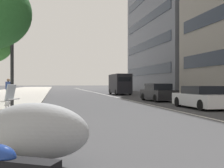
{
  "coord_description": "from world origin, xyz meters",
  "views": [
    {
      "loc": [
        -2.96,
        6.52,
        1.5
      ],
      "look_at": [
        16.85,
        2.44,
        1.45
      ],
      "focal_mm": 45.12,
      "sensor_mm": 36.0,
      "label": 1
    }
  ],
  "objects_px": {
    "motorcycle_second_in_row": "(34,123)",
    "car_far_down_avenue": "(201,98)",
    "motorcycle_far_end_row": "(35,131)",
    "street_lamp_with_banners": "(17,16)",
    "delivery_van_ahead": "(120,84)",
    "pedestrian_on_plaza": "(8,90)",
    "car_lead_in_lane": "(158,93)"
  },
  "relations": [
    {
      "from": "motorcycle_second_in_row",
      "to": "car_far_down_avenue",
      "type": "height_order",
      "value": "motorcycle_second_in_row"
    },
    {
      "from": "motorcycle_far_end_row",
      "to": "street_lamp_with_banners",
      "type": "bearing_deg",
      "value": -55.0
    },
    {
      "from": "delivery_van_ahead",
      "to": "street_lamp_with_banners",
      "type": "distance_m",
      "value": 23.12
    },
    {
      "from": "motorcycle_far_end_row",
      "to": "pedestrian_on_plaza",
      "type": "relative_size",
      "value": 1.28
    },
    {
      "from": "pedestrian_on_plaza",
      "to": "motorcycle_second_in_row",
      "type": "bearing_deg",
      "value": 11.31
    },
    {
      "from": "delivery_van_ahead",
      "to": "motorcycle_far_end_row",
      "type": "bearing_deg",
      "value": 164.82
    },
    {
      "from": "car_far_down_avenue",
      "to": "car_lead_in_lane",
      "type": "relative_size",
      "value": 1.06
    },
    {
      "from": "street_lamp_with_banners",
      "to": "pedestrian_on_plaza",
      "type": "xyz_separation_m",
      "value": [
        6.41,
        1.45,
        -4.2
      ]
    },
    {
      "from": "street_lamp_with_banners",
      "to": "pedestrian_on_plaza",
      "type": "bearing_deg",
      "value": 12.76
    },
    {
      "from": "car_lead_in_lane",
      "to": "pedestrian_on_plaza",
      "type": "distance_m",
      "value": 12.08
    },
    {
      "from": "street_lamp_with_banners",
      "to": "delivery_van_ahead",
      "type": "bearing_deg",
      "value": -27.67
    },
    {
      "from": "motorcycle_second_in_row",
      "to": "delivery_van_ahead",
      "type": "xyz_separation_m",
      "value": [
        28.79,
        -9.1,
        1.01
      ]
    },
    {
      "from": "motorcycle_second_in_row",
      "to": "pedestrian_on_plaza",
      "type": "distance_m",
      "value": 15.29
    },
    {
      "from": "motorcycle_far_end_row",
      "to": "pedestrian_on_plaza",
      "type": "distance_m",
      "value": 17.75
    },
    {
      "from": "motorcycle_far_end_row",
      "to": "car_lead_in_lane",
      "type": "relative_size",
      "value": 0.52
    },
    {
      "from": "motorcycle_second_in_row",
      "to": "delivery_van_ahead",
      "type": "height_order",
      "value": "delivery_van_ahead"
    },
    {
      "from": "car_far_down_avenue",
      "to": "delivery_van_ahead",
      "type": "distance_m",
      "value": 21.21
    },
    {
      "from": "street_lamp_with_banners",
      "to": "motorcycle_second_in_row",
      "type": "bearing_deg",
      "value": -170.19
    },
    {
      "from": "pedestrian_on_plaza",
      "to": "street_lamp_with_banners",
      "type": "bearing_deg",
      "value": 12.99
    },
    {
      "from": "car_far_down_avenue",
      "to": "street_lamp_with_banners",
      "type": "bearing_deg",
      "value": 84.29
    },
    {
      "from": "car_lead_in_lane",
      "to": "street_lamp_with_banners",
      "type": "bearing_deg",
      "value": 117.36
    },
    {
      "from": "motorcycle_far_end_row",
      "to": "street_lamp_with_banners",
      "type": "distance_m",
      "value": 12.1
    },
    {
      "from": "delivery_van_ahead",
      "to": "street_lamp_with_banners",
      "type": "height_order",
      "value": "street_lamp_with_banners"
    },
    {
      "from": "car_far_down_avenue",
      "to": "car_lead_in_lane",
      "type": "height_order",
      "value": "car_lead_in_lane"
    },
    {
      "from": "car_far_down_avenue",
      "to": "motorcycle_far_end_row",
      "type": "bearing_deg",
      "value": 137.92
    },
    {
      "from": "motorcycle_second_in_row",
      "to": "car_far_down_avenue",
      "type": "relative_size",
      "value": 0.48
    },
    {
      "from": "pedestrian_on_plaza",
      "to": "car_lead_in_lane",
      "type": "bearing_deg",
      "value": 88.77
    },
    {
      "from": "car_far_down_avenue",
      "to": "delivery_van_ahead",
      "type": "xyz_separation_m",
      "value": [
        21.19,
        0.05,
        0.81
      ]
    },
    {
      "from": "car_lead_in_lane",
      "to": "car_far_down_avenue",
      "type": "bearing_deg",
      "value": 177.63
    },
    {
      "from": "car_lead_in_lane",
      "to": "motorcycle_second_in_row",
      "type": "bearing_deg",
      "value": 145.61
    },
    {
      "from": "pedestrian_on_plaza",
      "to": "delivery_van_ahead",
      "type": "bearing_deg",
      "value": 139.1
    },
    {
      "from": "motorcycle_far_end_row",
      "to": "car_lead_in_lane",
      "type": "xyz_separation_m",
      "value": [
        17.17,
        -8.96,
        0.07
      ]
    }
  ]
}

